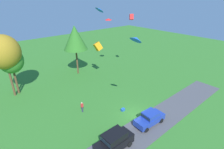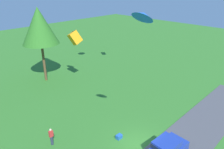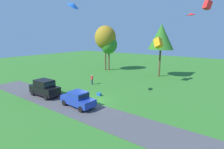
{
  "view_description": "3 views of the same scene",
  "coord_description": "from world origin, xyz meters",
  "px_view_note": "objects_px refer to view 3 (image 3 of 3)",
  "views": [
    {
      "loc": [
        -16.15,
        -13.57,
        16.09
      ],
      "look_at": [
        -0.7,
        4.47,
        5.26
      ],
      "focal_mm": 28.0,
      "sensor_mm": 36.0,
      "label": 1
    },
    {
      "loc": [
        -12.84,
        -9.06,
        13.66
      ],
      "look_at": [
        1.56,
        5.07,
        4.98
      ],
      "focal_mm": 35.0,
      "sensor_mm": 36.0,
      "label": 2
    },
    {
      "loc": [
        14.65,
        -15.62,
        8.08
      ],
      "look_at": [
        -0.89,
        5.45,
        2.4
      ],
      "focal_mm": 28.0,
      "sensor_mm": 36.0,
      "label": 3
    }
  ],
  "objects_px": {
    "car_sedan_mid_row": "(78,99)",
    "kite_delta_trailing_tail": "(191,14)",
    "kite_delta_mid_center": "(73,5)",
    "kite_box_topmost": "(207,5)",
    "kite_box_near_flag": "(158,43)",
    "tree_right_of_center": "(109,45)",
    "tree_lone_near": "(161,37)",
    "car_suv_by_flagpole": "(45,87)",
    "person_beside_suv": "(92,79)",
    "cooler_box": "(99,94)",
    "tree_far_left": "(105,38)"
  },
  "relations": [
    {
      "from": "car_sedan_mid_row",
      "to": "kite_delta_trailing_tail",
      "type": "bearing_deg",
      "value": 67.17
    },
    {
      "from": "car_suv_by_flagpole",
      "to": "kite_box_near_flag",
      "type": "distance_m",
      "value": 19.35
    },
    {
      "from": "car_sedan_mid_row",
      "to": "tree_right_of_center",
      "type": "xyz_separation_m",
      "value": [
        -11.21,
        20.57,
        5.14
      ]
    },
    {
      "from": "kite_delta_mid_center",
      "to": "kite_box_topmost",
      "type": "bearing_deg",
      "value": 45.4
    },
    {
      "from": "tree_far_left",
      "to": "kite_box_topmost",
      "type": "bearing_deg",
      "value": -15.83
    },
    {
      "from": "tree_far_left",
      "to": "tree_right_of_center",
      "type": "bearing_deg",
      "value": 29.21
    },
    {
      "from": "person_beside_suv",
      "to": "kite_delta_trailing_tail",
      "type": "xyz_separation_m",
      "value": [
        12.94,
        9.42,
        10.72
      ]
    },
    {
      "from": "car_sedan_mid_row",
      "to": "tree_lone_near",
      "type": "distance_m",
      "value": 22.42
    },
    {
      "from": "car_suv_by_flagpole",
      "to": "kite_delta_trailing_tail",
      "type": "relative_size",
      "value": 3.3
    },
    {
      "from": "tree_far_left",
      "to": "kite_delta_trailing_tail",
      "type": "bearing_deg",
      "value": -7.25
    },
    {
      "from": "car_suv_by_flagpole",
      "to": "tree_lone_near",
      "type": "distance_m",
      "value": 23.77
    },
    {
      "from": "kite_delta_trailing_tail",
      "to": "tree_right_of_center",
      "type": "bearing_deg",
      "value": 171.24
    },
    {
      "from": "car_suv_by_flagpole",
      "to": "tree_right_of_center",
      "type": "distance_m",
      "value": 21.79
    },
    {
      "from": "cooler_box",
      "to": "kite_box_near_flag",
      "type": "distance_m",
      "value": 13.62
    },
    {
      "from": "tree_right_of_center",
      "to": "kite_box_topmost",
      "type": "relative_size",
      "value": 8.14
    },
    {
      "from": "person_beside_suv",
      "to": "kite_box_near_flag",
      "type": "xyz_separation_m",
      "value": [
        8.61,
        7.37,
        6.19
      ]
    },
    {
      "from": "car_sedan_mid_row",
      "to": "tree_lone_near",
      "type": "bearing_deg",
      "value": 86.22
    },
    {
      "from": "tree_lone_near",
      "to": "tree_far_left",
      "type": "bearing_deg",
      "value": -175.32
    },
    {
      "from": "tree_lone_near",
      "to": "kite_delta_mid_center",
      "type": "bearing_deg",
      "value": -99.43
    },
    {
      "from": "car_sedan_mid_row",
      "to": "car_suv_by_flagpole",
      "type": "bearing_deg",
      "value": -178.83
    },
    {
      "from": "tree_right_of_center",
      "to": "kite_box_near_flag",
      "type": "relative_size",
      "value": 5.63
    },
    {
      "from": "kite_box_near_flag",
      "to": "kite_delta_trailing_tail",
      "type": "distance_m",
      "value": 6.6
    },
    {
      "from": "car_suv_by_flagpole",
      "to": "cooler_box",
      "type": "bearing_deg",
      "value": 38.53
    },
    {
      "from": "car_suv_by_flagpole",
      "to": "person_beside_suv",
      "type": "relative_size",
      "value": 2.7
    },
    {
      "from": "kite_box_topmost",
      "to": "kite_delta_trailing_tail",
      "type": "bearing_deg",
      "value": 126.19
    },
    {
      "from": "person_beside_suv",
      "to": "cooler_box",
      "type": "distance_m",
      "value": 6.17
    },
    {
      "from": "car_sedan_mid_row",
      "to": "tree_right_of_center",
      "type": "distance_m",
      "value": 23.99
    },
    {
      "from": "car_suv_by_flagpole",
      "to": "tree_right_of_center",
      "type": "relative_size",
      "value": 0.55
    },
    {
      "from": "kite_box_topmost",
      "to": "kite_delta_trailing_tail",
      "type": "distance_m",
      "value": 4.77
    },
    {
      "from": "car_sedan_mid_row",
      "to": "kite_box_near_flag",
      "type": "xyz_separation_m",
      "value": [
        3.12,
        15.65,
        6.02
      ]
    },
    {
      "from": "tree_lone_near",
      "to": "car_suv_by_flagpole",
      "type": "bearing_deg",
      "value": -110.24
    },
    {
      "from": "tree_lone_near",
      "to": "tree_right_of_center",
      "type": "bearing_deg",
      "value": -176.9
    },
    {
      "from": "car_sedan_mid_row",
      "to": "kite_delta_trailing_tail",
      "type": "xyz_separation_m",
      "value": [
        7.45,
        17.7,
        10.55
      ]
    },
    {
      "from": "kite_box_topmost",
      "to": "kite_box_near_flag",
      "type": "height_order",
      "value": "kite_box_topmost"
    },
    {
      "from": "tree_far_left",
      "to": "kite_box_near_flag",
      "type": "height_order",
      "value": "tree_far_left"
    },
    {
      "from": "car_sedan_mid_row",
      "to": "tree_right_of_center",
      "type": "relative_size",
      "value": 0.53
    },
    {
      "from": "tree_right_of_center",
      "to": "tree_lone_near",
      "type": "bearing_deg",
      "value": 3.1
    },
    {
      "from": "kite_box_topmost",
      "to": "kite_delta_trailing_tail",
      "type": "relative_size",
      "value": 0.74
    },
    {
      "from": "car_suv_by_flagpole",
      "to": "person_beside_suv",
      "type": "bearing_deg",
      "value": 83.28
    },
    {
      "from": "person_beside_suv",
      "to": "kite_delta_trailing_tail",
      "type": "distance_m",
      "value": 19.26
    },
    {
      "from": "kite_delta_mid_center",
      "to": "person_beside_suv",
      "type": "bearing_deg",
      "value": 118.43
    },
    {
      "from": "tree_lone_near",
      "to": "kite_box_near_flag",
      "type": "bearing_deg",
      "value": -73.01
    },
    {
      "from": "tree_far_left",
      "to": "kite_delta_trailing_tail",
      "type": "relative_size",
      "value": 7.62
    },
    {
      "from": "kite_delta_mid_center",
      "to": "kite_box_near_flag",
      "type": "bearing_deg",
      "value": 70.49
    },
    {
      "from": "car_suv_by_flagpole",
      "to": "kite_delta_mid_center",
      "type": "distance_m",
      "value": 11.54
    },
    {
      "from": "cooler_box",
      "to": "kite_delta_trailing_tail",
      "type": "bearing_deg",
      "value": 58.42
    },
    {
      "from": "car_suv_by_flagpole",
      "to": "car_sedan_mid_row",
      "type": "height_order",
      "value": "car_suv_by_flagpole"
    },
    {
      "from": "car_sedan_mid_row",
      "to": "kite_box_topmost",
      "type": "bearing_deg",
      "value": 53.54
    },
    {
      "from": "kite_box_topmost",
      "to": "kite_box_near_flag",
      "type": "xyz_separation_m",
      "value": [
        -7.13,
        1.78,
        -5.09
      ]
    },
    {
      "from": "tree_lone_near",
      "to": "kite_box_topmost",
      "type": "distance_m",
      "value": 12.23
    }
  ]
}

